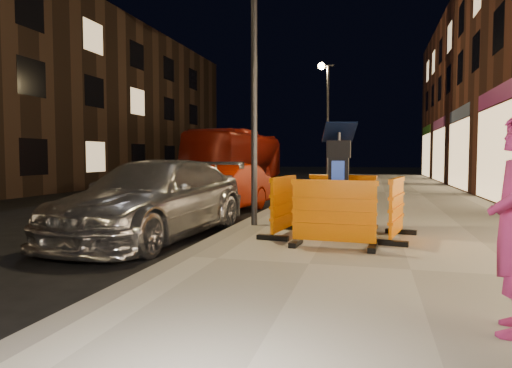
% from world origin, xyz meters
% --- Properties ---
extents(ground_plane, '(120.00, 120.00, 0.00)m').
position_xyz_m(ground_plane, '(0.00, 0.00, 0.00)').
color(ground_plane, black).
rests_on(ground_plane, ground).
extents(sidewalk, '(6.00, 60.00, 0.15)m').
position_xyz_m(sidewalk, '(3.00, 0.00, 0.07)').
color(sidewalk, '#9B988D').
rests_on(sidewalk, ground).
extents(kerb, '(0.30, 60.00, 0.15)m').
position_xyz_m(kerb, '(0.00, 0.00, 0.07)').
color(kerb, slate).
rests_on(kerb, ground).
extents(parking_kiosk, '(0.66, 0.66, 1.83)m').
position_xyz_m(parking_kiosk, '(1.97, 2.07, 1.07)').
color(parking_kiosk, black).
rests_on(parking_kiosk, sidewalk).
extents(barrier_front, '(1.34, 0.63, 1.02)m').
position_xyz_m(barrier_front, '(1.97, 1.12, 0.66)').
color(barrier_front, orange).
rests_on(barrier_front, sidewalk).
extents(barrier_back, '(1.39, 0.80, 1.02)m').
position_xyz_m(barrier_back, '(1.97, 3.02, 0.66)').
color(barrier_back, orange).
rests_on(barrier_back, sidewalk).
extents(barrier_kerbside, '(0.69, 1.37, 1.02)m').
position_xyz_m(barrier_kerbside, '(1.02, 2.07, 0.66)').
color(barrier_kerbside, orange).
rests_on(barrier_kerbside, sidewalk).
extents(barrier_bldgside, '(0.78, 1.39, 1.02)m').
position_xyz_m(barrier_bldgside, '(2.92, 2.07, 0.66)').
color(barrier_bldgside, orange).
rests_on(barrier_bldgside, sidewalk).
extents(car_silver, '(2.47, 5.17, 1.46)m').
position_xyz_m(car_silver, '(-1.42, 1.98, 0.00)').
color(car_silver, '#BBBBC0').
rests_on(car_silver, ground).
extents(car_red, '(1.93, 4.17, 1.33)m').
position_xyz_m(car_red, '(-1.41, 5.83, 0.00)').
color(car_red, '#931601').
rests_on(car_red, ground).
extents(bus_doubledecker, '(2.57, 10.40, 2.89)m').
position_xyz_m(bus_doubledecker, '(-4.61, 18.19, 0.00)').
color(bus_doubledecker, maroon).
rests_on(bus_doubledecker, ground).
extents(street_lamp_mid, '(0.12, 0.12, 6.00)m').
position_xyz_m(street_lamp_mid, '(0.25, 3.00, 3.15)').
color(street_lamp_mid, '#3F3F44').
rests_on(street_lamp_mid, sidewalk).
extents(street_lamp_far, '(0.12, 0.12, 6.00)m').
position_xyz_m(street_lamp_far, '(0.25, 18.00, 3.15)').
color(street_lamp_far, '#3F3F44').
rests_on(street_lamp_far, sidewalk).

